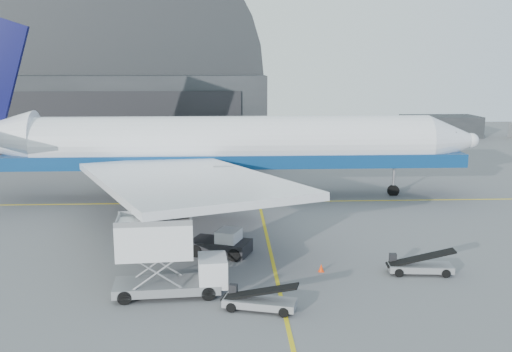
{
  "coord_description": "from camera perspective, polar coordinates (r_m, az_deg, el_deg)",
  "views": [
    {
      "loc": [
        -3.09,
        -35.99,
        13.64
      ],
      "look_at": [
        -0.75,
        10.74,
        4.5
      ],
      "focal_mm": 40.0,
      "sensor_mm": 36.0,
      "label": 1
    }
  ],
  "objects": [
    {
      "name": "ground",
      "position": [
        38.62,
        1.94,
        -9.64
      ],
      "size": [
        200.0,
        200.0,
        0.0
      ],
      "primitive_type": "plane",
      "color": "#565659",
      "rests_on": "ground"
    },
    {
      "name": "taxi_lines",
      "position": [
        50.63,
        0.75,
        -4.57
      ],
      "size": [
        80.0,
        42.12,
        0.02
      ],
      "color": "gold",
      "rests_on": "ground"
    },
    {
      "name": "hangar",
      "position": [
        102.77,
        -13.62,
        8.46
      ],
      "size": [
        50.0,
        28.3,
        28.0
      ],
      "color": "black",
      "rests_on": "ground"
    },
    {
      "name": "distant_bldg_a",
      "position": [
        116.35,
        17.88,
        3.79
      ],
      "size": [
        14.0,
        8.0,
        4.0
      ],
      "primitive_type": "cube",
      "color": "black",
      "rests_on": "ground"
    },
    {
      "name": "airliner",
      "position": [
        58.87,
        -4.36,
        3.08
      ],
      "size": [
        56.04,
        54.34,
        19.67
      ],
      "color": "white",
      "rests_on": "ground"
    },
    {
      "name": "catering_truck",
      "position": [
        34.72,
        -9.04,
        -8.07
      ],
      "size": [
        6.92,
        3.03,
        4.64
      ],
      "rotation": [
        0.0,
        0.0,
        0.08
      ],
      "color": "gray",
      "rests_on": "ground"
    },
    {
      "name": "pushback_tug",
      "position": [
        41.98,
        -3.4,
        -6.87
      ],
      "size": [
        4.78,
        3.73,
        1.95
      ],
      "rotation": [
        0.0,
        0.0,
        -0.37
      ],
      "color": "black",
      "rests_on": "ground"
    },
    {
      "name": "belt_loader_a",
      "position": [
        33.0,
        0.29,
        -12.39
      ],
      "size": [
        4.46,
        2.43,
        1.67
      ],
      "rotation": [
        0.0,
        0.0,
        -0.27
      ],
      "color": "gray",
      "rests_on": "ground"
    },
    {
      "name": "belt_loader_b",
      "position": [
        39.79,
        16.01,
        -8.64
      ],
      "size": [
        4.51,
        1.88,
        1.7
      ],
      "rotation": [
        0.0,
        0.0,
        -0.09
      ],
      "color": "gray",
      "rests_on": "ground"
    },
    {
      "name": "traffic_cone",
      "position": [
        38.96,
        6.54,
        -9.12
      ],
      "size": [
        0.37,
        0.37,
        0.53
      ],
      "color": "#FF3A08",
      "rests_on": "ground"
    }
  ]
}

